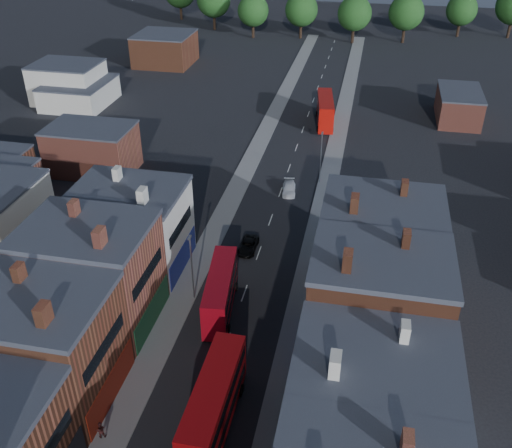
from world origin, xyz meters
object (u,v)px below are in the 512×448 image
at_px(bus_2, 325,110).
at_px(bus_1, 214,404).
at_px(ped_3, 292,410).
at_px(car_3, 289,188).
at_px(bus_0, 220,291).
at_px(car_2, 248,246).
at_px(ped_1, 100,430).

bearing_deg(bus_2, bus_1, -99.60).
relative_size(bus_1, ped_3, 6.44).
relative_size(car_3, ped_3, 2.51).
distance_m(bus_1, car_3, 42.01).
bearing_deg(bus_2, bus_0, -103.51).
bearing_deg(car_2, car_3, 80.93).
distance_m(bus_2, car_2, 43.42).
relative_size(car_2, car_3, 0.98).
distance_m(car_2, ped_1, 29.90).
bearing_deg(ped_3, ped_1, 123.99).
distance_m(ped_1, ped_3, 15.91).
bearing_deg(bus_1, bus_0, 103.23).
relative_size(car_3, ped_1, 2.84).
relative_size(bus_1, car_2, 2.63).
bearing_deg(ped_1, bus_1, 176.46).
xyz_separation_m(bus_1, bus_2, (2.00, 69.36, -0.05)).
xyz_separation_m(bus_2, car_2, (-4.93, -43.08, -2.08)).
xyz_separation_m(bus_0, car_3, (3.03, 27.30, -1.82)).
relative_size(car_2, ped_3, 2.45).
bearing_deg(ped_1, car_3, -123.19).
relative_size(bus_2, car_2, 2.63).
height_order(bus_1, car_3, bus_1).
xyz_separation_m(bus_2, car_3, (-2.30, -27.41, -2.03)).
bearing_deg(ped_3, car_3, 24.57).
height_order(bus_2, car_2, bus_2).
distance_m(bus_1, ped_1, 9.55).
bearing_deg(car_3, bus_2, 77.25).
bearing_deg(bus_1, car_3, 90.84).
relative_size(bus_0, bus_2, 0.92).
bearing_deg(car_3, bus_0, -104.28).
bearing_deg(bus_1, ped_1, -160.71).
xyz_separation_m(bus_0, ped_1, (-5.54, -17.69, -1.56)).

